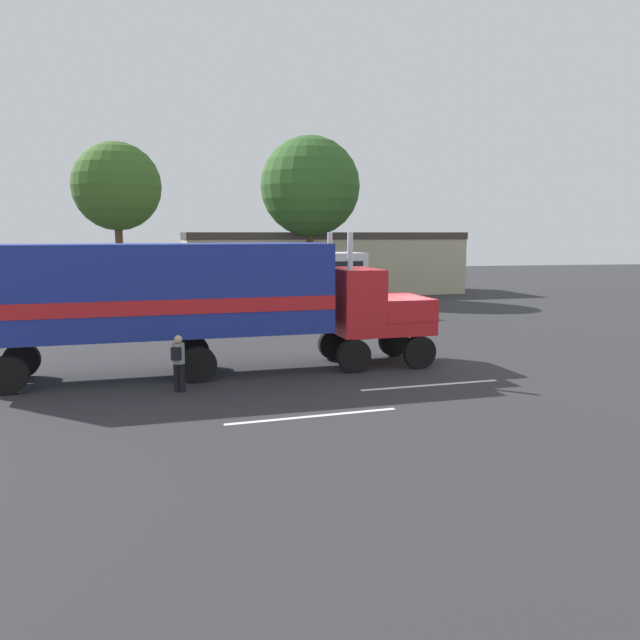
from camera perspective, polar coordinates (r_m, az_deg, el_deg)
ground_plane at (r=22.27m, az=6.51°, el=-3.79°), size 120.00×120.00×0.00m
lane_stripe_near at (r=19.07m, az=9.96°, el=-5.82°), size 4.39×0.60×0.01m
lane_stripe_mid at (r=15.69m, az=-0.64°, el=-8.70°), size 4.38×0.72×0.01m
semi_truck at (r=20.21m, az=-11.02°, el=2.17°), size 14.33×4.04×4.50m
person_bystander at (r=18.29m, az=-12.65°, el=-3.63°), size 0.38×0.48×1.63m
parked_bus at (r=33.50m, az=-5.02°, el=3.71°), size 11.29×4.84×3.40m
tree_left at (r=38.95m, az=-17.88°, el=11.36°), size 5.06×5.06×9.67m
tree_center at (r=43.49m, az=-0.90°, el=11.95°), size 6.71×6.71×10.95m
building_backdrop at (r=46.84m, az=0.33°, el=5.41°), size 20.74×7.85×4.52m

